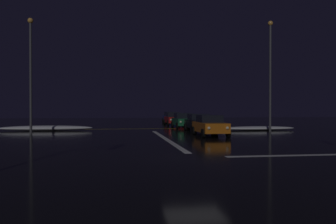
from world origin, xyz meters
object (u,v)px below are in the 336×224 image
at_px(sedan_orange, 210,125).
at_px(streetlamp_right_near, 270,68).
at_px(sedan_green, 183,120).
at_px(sedan_black, 199,122).
at_px(streetlamp_left_near, 31,67).
at_px(sedan_blue, 171,117).
at_px(sedan_red, 173,119).

relative_size(sedan_orange, streetlamp_right_near, 0.44).
bearing_deg(sedan_orange, streetlamp_right_near, 30.32).
relative_size(sedan_orange, sedan_green, 1.00).
bearing_deg(sedan_green, sedan_black, -85.80).
relative_size(sedan_black, streetlamp_right_near, 0.44).
height_order(sedan_black, streetlamp_left_near, streetlamp_left_near).
relative_size(sedan_green, streetlamp_left_near, 0.47).
relative_size(sedan_orange, sedan_blue, 1.00).
relative_size(sedan_red, sedan_blue, 1.00).
bearing_deg(streetlamp_right_near, streetlamp_left_near, 180.00).
bearing_deg(streetlamp_right_near, sedan_red, 116.59).
height_order(sedan_black, sedan_green, same).
bearing_deg(sedan_black, sedan_blue, 89.35).
height_order(sedan_blue, streetlamp_left_near, streetlamp_left_near).
bearing_deg(sedan_blue, sedan_orange, -91.45).
relative_size(streetlamp_left_near, streetlamp_right_near, 0.95).
distance_m(sedan_green, streetlamp_left_near, 15.88).
bearing_deg(sedan_black, streetlamp_left_near, -174.17).
distance_m(sedan_orange, streetlamp_left_near, 14.87).
bearing_deg(sedan_green, sedan_orange, -89.92).
height_order(sedan_orange, streetlamp_right_near, streetlamp_right_near).
distance_m(sedan_black, streetlamp_right_near, 7.89).
bearing_deg(sedan_orange, sedan_green, 90.08).
distance_m(sedan_green, sedan_red, 6.25).
bearing_deg(sedan_red, sedan_green, -89.86).
relative_size(sedan_green, sedan_blue, 1.00).
bearing_deg(sedan_red, streetlamp_left_near, -136.28).
bearing_deg(sedan_blue, sedan_black, -90.65).
bearing_deg(sedan_blue, streetlamp_left_near, -126.67).
xyz_separation_m(sedan_orange, sedan_blue, (0.58, 22.91, 0.00)).
xyz_separation_m(sedan_red, streetlamp_right_near, (6.52, -13.03, 4.78)).
bearing_deg(sedan_orange, sedan_red, 90.10).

